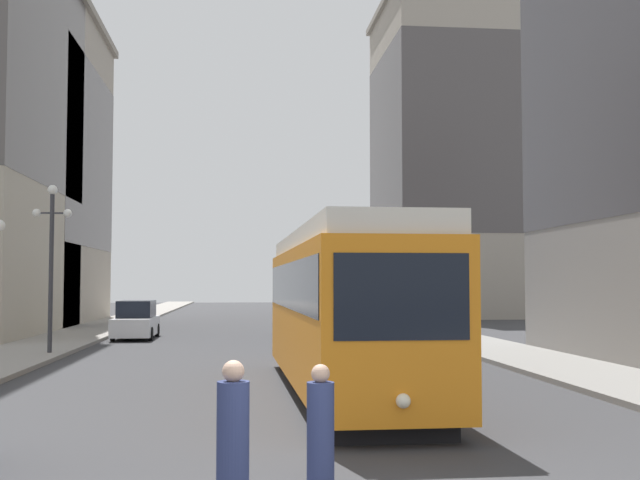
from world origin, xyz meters
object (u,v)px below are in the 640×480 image
at_px(lamp_post_left_far, 52,243).
at_px(pedestrian_crossing_far, 321,431).
at_px(parked_car_left_mid, 136,321).
at_px(pedestrian_crossing_near, 233,439).
at_px(streetcar, 342,306).
at_px(transit_bus, 365,298).

bearing_deg(lamp_post_left_far, pedestrian_crossing_far, -67.51).
relative_size(parked_car_left_mid, pedestrian_crossing_far, 2.98).
distance_m(pedestrian_crossing_near, pedestrian_crossing_far, 1.34).
bearing_deg(pedestrian_crossing_far, streetcar, 168.18).
height_order(transit_bus, lamp_post_left_far, lamp_post_left_far).
distance_m(streetcar, pedestrian_crossing_far, 8.76).
bearing_deg(pedestrian_crossing_near, streetcar, 67.11).
bearing_deg(streetcar, pedestrian_crossing_near, -106.29).
bearing_deg(parked_car_left_mid, lamp_post_left_far, -102.07).
relative_size(streetcar, lamp_post_left_far, 2.14).
xyz_separation_m(streetcar, transit_bus, (3.46, 18.07, -0.15)).
relative_size(parked_car_left_mid, lamp_post_left_far, 0.79).
height_order(streetcar, pedestrian_crossing_far, streetcar).
height_order(streetcar, transit_bus, streetcar).
xyz_separation_m(transit_bus, pedestrian_crossing_far, (-4.87, -26.61, -1.20)).
bearing_deg(pedestrian_crossing_near, pedestrian_crossing_far, 25.75).
bearing_deg(pedestrian_crossing_far, pedestrian_crossing_near, -59.07).
distance_m(parked_car_left_mid, pedestrian_crossing_far, 28.70).
bearing_deg(parked_car_left_mid, transit_bus, -7.80).
bearing_deg(pedestrian_crossing_near, transit_bus, 70.02).
distance_m(pedestrian_crossing_near, lamp_post_left_far, 21.18).
xyz_separation_m(streetcar, pedestrian_crossing_near, (-2.53, -9.28, -1.29)).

